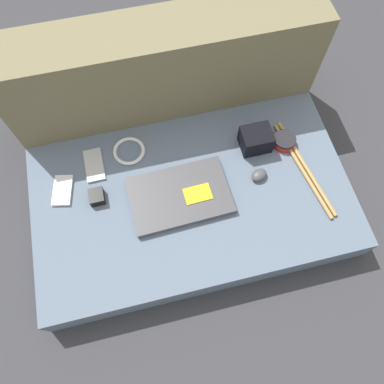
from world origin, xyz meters
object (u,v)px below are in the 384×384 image
Objects in this scene: phone_black at (63,190)px; charger_brick at (97,197)px; computer_mouse at (259,175)px; speaker_puck at (284,141)px; laptop at (180,197)px; camera_pouch at (256,139)px; phone_silver at (94,165)px.

phone_black is 2.21× the size of charger_brick.
phone_black is at bearing 147.51° from computer_mouse.
speaker_puck is 0.68m from charger_brick.
laptop is at bearing -163.20° from speaker_puck.
laptop is 4.91× the size of computer_mouse.
speaker_puck is 1.50× the size of charger_brick.
camera_pouch is at bearing 13.74° from phone_black.
computer_mouse is 0.67m from phone_black.
speaker_puck reaches higher than laptop.
phone_black is (-0.38, 0.12, -0.01)m from laptop.
computer_mouse reaches higher than laptop.
laptop is 2.64× the size of phone_silver.
phone_silver is at bearing 174.23° from speaker_puck.
phone_black is at bearing 153.51° from charger_brick.
camera_pouch is (0.57, -0.05, 0.03)m from phone_silver.
charger_brick is at bearing -14.49° from phone_black.
charger_brick is at bearing 164.88° from laptop.
speaker_puck is 0.68× the size of phone_black.
phone_silver is (-0.27, 0.19, -0.01)m from laptop.
charger_brick is at bearing -172.44° from camera_pouch.
phone_black is at bearing -148.57° from phone_silver.
camera_pouch reaches higher than phone_black.
speaker_puck is at bearing 5.03° from charger_brick.
phone_black is 0.13m from charger_brick.
computer_mouse is 0.13m from camera_pouch.
charger_brick reaches higher than phone_black.
phone_silver is (-0.55, 0.18, -0.01)m from computer_mouse.
speaker_puck is at bearing 12.31° from phone_black.
camera_pouch is at bearing 22.80° from laptop.
computer_mouse reaches higher than phone_black.
computer_mouse is 0.54× the size of phone_silver.
computer_mouse is at bearing -100.84° from camera_pouch.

